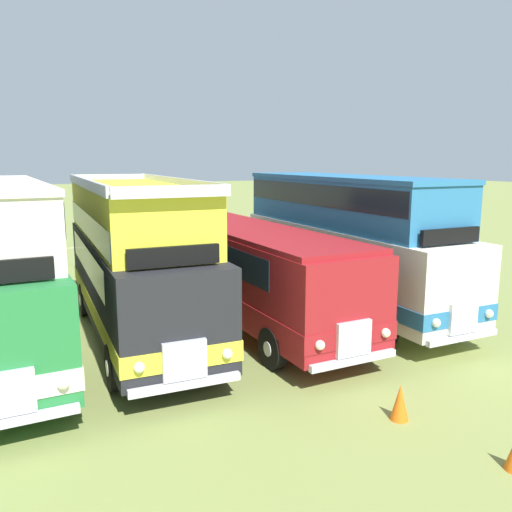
{
  "coord_description": "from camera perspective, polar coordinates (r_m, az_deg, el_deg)",
  "views": [
    {
      "loc": [
        -1.11,
        -14.5,
        5.03
      ],
      "look_at": [
        5.55,
        0.09,
        2.05
      ],
      "focal_mm": 36.72,
      "sensor_mm": 36.0,
      "label": 1
    }
  ],
  "objects": [
    {
      "name": "ground_plane",
      "position": [
        15.38,
        -19.27,
        -9.17
      ],
      "size": [
        200.0,
        200.0,
        0.0
      ],
      "primitive_type": "plane",
      "color": "olive"
    },
    {
      "name": "cone_near_end",
      "position": [
        10.94,
        15.41,
        -15.1
      ],
      "size": [
        0.36,
        0.36,
        0.73
      ],
      "primitive_type": "cone",
      "color": "orange",
      "rests_on": "ground"
    },
    {
      "name": "rope_fence_line",
      "position": [
        25.91,
        -21.72,
        0.07
      ],
      "size": [
        23.66,
        0.08,
        1.05
      ],
      "color": "#8C704C",
      "rests_on": "ground"
    },
    {
      "name": "bus_sixth_in_row",
      "position": [
        17.72,
        9.72,
        2.07
      ],
      "size": [
        2.72,
        10.21,
        4.49
      ],
      "color": "silver",
      "rests_on": "ground"
    },
    {
      "name": "bus_fifth_in_row",
      "position": [
        16.06,
        -0.58,
        -1.24
      ],
      "size": [
        2.93,
        10.46,
        2.99
      ],
      "color": "maroon",
      "rests_on": "ground"
    },
    {
      "name": "bus_fourth_in_row",
      "position": [
        14.97,
        -13.09,
        -0.04
      ],
      "size": [
        2.73,
        9.77,
        4.52
      ],
      "color": "black",
      "rests_on": "ground"
    }
  ]
}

